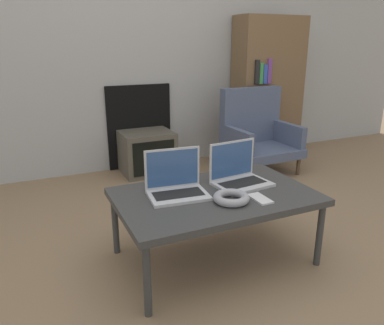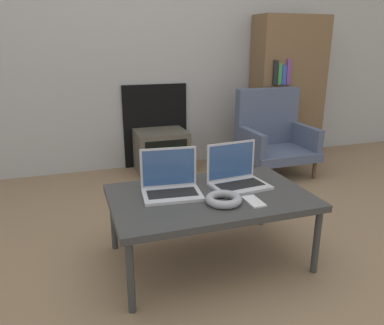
# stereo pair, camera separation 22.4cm
# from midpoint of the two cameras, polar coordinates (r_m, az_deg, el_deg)

# --- Properties ---
(ground_plane) EXTENTS (14.00, 14.00, 0.00)m
(ground_plane) POSITION_cam_midpoint_polar(r_m,az_deg,el_deg) (2.10, 1.89, -16.12)
(ground_plane) COLOR #7A6047
(wall_back) EXTENTS (7.00, 0.08, 2.60)m
(wall_back) POSITION_cam_midpoint_polar(r_m,az_deg,el_deg) (3.60, -12.69, 19.22)
(wall_back) COLOR #999999
(wall_back) RESTS_ON ground_plane
(table) EXTENTS (1.05, 0.66, 0.40)m
(table) POSITION_cam_midpoint_polar(r_m,az_deg,el_deg) (2.03, 0.37, -5.65)
(table) COLOR #333333
(table) RESTS_ON ground_plane
(laptop_left) EXTENTS (0.33, 0.25, 0.24)m
(laptop_left) POSITION_cam_midpoint_polar(r_m,az_deg,el_deg) (2.00, -5.67, -3.41)
(laptop_left) COLOR #B2B2B7
(laptop_left) RESTS_ON table
(laptop_right) EXTENTS (0.33, 0.25, 0.24)m
(laptop_right) POSITION_cam_midpoint_polar(r_m,az_deg,el_deg) (2.15, 4.11, -1.86)
(laptop_right) COLOR #B2B2B7
(laptop_right) RESTS_ON table
(headphones) EXTENTS (0.19, 0.19, 0.04)m
(headphones) POSITION_cam_midpoint_polar(r_m,az_deg,el_deg) (1.91, 2.70, -5.48)
(headphones) COLOR gray
(headphones) RESTS_ON table
(phone) EXTENTS (0.07, 0.15, 0.01)m
(phone) POSITION_cam_midpoint_polar(r_m,az_deg,el_deg) (1.95, 7.11, -5.55)
(phone) COLOR silver
(phone) RESTS_ON table
(tv) EXTENTS (0.47, 0.40, 0.39)m
(tv) POSITION_cam_midpoint_polar(r_m,az_deg,el_deg) (3.53, -8.68, 1.51)
(tv) COLOR #4C473D
(tv) RESTS_ON ground_plane
(armchair) EXTENTS (0.63, 0.54, 0.77)m
(armchair) POSITION_cam_midpoint_polar(r_m,az_deg,el_deg) (3.59, 8.06, 4.58)
(armchair) COLOR #47516B
(armchair) RESTS_ON ground_plane
(bookshelf) EXTENTS (0.72, 0.32, 1.43)m
(bookshelf) POSITION_cam_midpoint_polar(r_m,az_deg,el_deg) (4.04, 9.84, 11.04)
(bookshelf) COLOR brown
(bookshelf) RESTS_ON ground_plane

